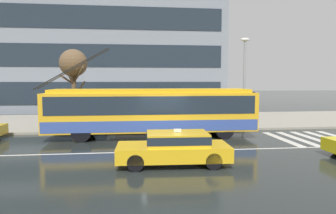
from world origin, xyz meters
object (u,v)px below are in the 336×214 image
street_lamp (244,74)px  taxi_oncoming_near (175,147)px  pedestrian_walking_past (203,102)px  street_tree_bare (73,65)px  trolleybus (152,111)px  pedestrian_approaching_curb (92,113)px  bus_shelter (132,98)px  pedestrian_at_shelter (162,111)px

street_lamp → taxi_oncoming_near: bearing=-125.1°
pedestrian_walking_past → street_tree_bare: 9.26m
trolleybus → pedestrian_walking_past: bearing=45.7°
taxi_oncoming_near → pedestrian_approaching_curb: pedestrian_approaching_curb is taller
street_lamp → trolleybus: bearing=-159.9°
bus_shelter → pedestrian_approaching_curb: bus_shelter is taller
bus_shelter → pedestrian_walking_past: bearing=3.4°
street_tree_bare → pedestrian_approaching_curb: bearing=-1.9°
street_tree_bare → street_lamp: bearing=-5.9°
pedestrian_walking_past → taxi_oncoming_near: bearing=-108.9°
pedestrian_at_shelter → street_lamp: bearing=-14.2°
taxi_oncoming_near → bus_shelter: 10.00m
trolleybus → bus_shelter: size_ratio=3.32×
bus_shelter → pedestrian_approaching_curb: 2.85m
bus_shelter → pedestrian_at_shelter: bus_shelter is taller
taxi_oncoming_near → bus_shelter: (-1.58, 9.79, 1.32)m
taxi_oncoming_near → street_lamp: size_ratio=0.74×
street_lamp → pedestrian_approaching_curb: bearing=173.7°
pedestrian_approaching_curb → pedestrian_walking_past: bearing=4.4°
trolleybus → bus_shelter: (-1.09, 3.74, 0.49)m
pedestrian_at_shelter → street_lamp: street_lamp is taller
bus_shelter → pedestrian_approaching_curb: (-2.68, -0.29, -0.94)m
street_lamp → street_tree_bare: (-11.31, 1.16, 0.57)m
taxi_oncoming_near → street_lamp: street_lamp is taller
bus_shelter → street_tree_bare: 4.46m
trolleybus → pedestrian_at_shelter: trolleybus is taller
pedestrian_at_shelter → street_lamp: (5.44, -1.37, 2.56)m
taxi_oncoming_near → street_tree_bare: 11.53m
bus_shelter → street_lamp: 7.77m
bus_shelter → pedestrian_walking_past: bus_shelter is taller
trolleybus → pedestrian_approaching_curb: trolleybus is taller
pedestrian_at_shelter → pedestrian_approaching_curb: size_ratio=1.05×
pedestrian_at_shelter → street_lamp: size_ratio=0.28×
pedestrian_walking_past → pedestrian_approaching_curb: bearing=-175.6°
bus_shelter → pedestrian_walking_past: size_ratio=1.87×
trolleybus → pedestrian_approaching_curb: (-3.77, 3.45, -0.45)m
bus_shelter → street_tree_bare: size_ratio=0.72×
taxi_oncoming_near → pedestrian_walking_past: bearing=71.1°
pedestrian_at_shelter → pedestrian_walking_past: size_ratio=0.85×
taxi_oncoming_near → pedestrian_approaching_curb: (-4.26, 9.49, 0.38)m
pedestrian_walking_past → street_tree_bare: street_tree_bare is taller
trolleybus → bus_shelter: 3.93m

